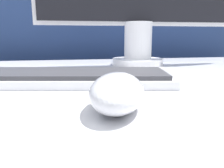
# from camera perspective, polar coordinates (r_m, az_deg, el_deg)

# --- Properties ---
(partition_panel) EXTENTS (5.00, 0.03, 1.49)m
(partition_panel) POSITION_cam_1_polar(r_m,az_deg,el_deg) (1.02, -10.21, 7.24)
(partition_panel) COLOR navy
(partition_panel) RESTS_ON ground_plane
(computer_mouse_near) EXTENTS (0.10, 0.14, 0.05)m
(computer_mouse_near) POSITION_cam_1_polar(r_m,az_deg,el_deg) (0.27, 1.30, -2.10)
(computer_mouse_near) COLOR silver
(computer_mouse_near) RESTS_ON desk
(keyboard) EXTENTS (0.41, 0.20, 0.02)m
(keyboard) POSITION_cam_1_polar(r_m,az_deg,el_deg) (0.44, -10.87, 1.74)
(keyboard) COLOR white
(keyboard) RESTS_ON desk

